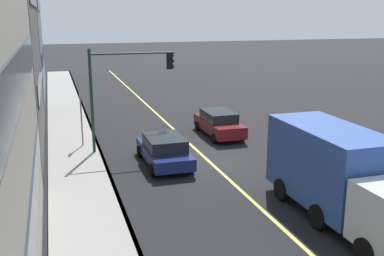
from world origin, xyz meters
name	(u,v)px	position (x,y,z in m)	size (l,w,h in m)	color
ground	(206,159)	(0.00, 0.00, 0.00)	(200.00, 200.00, 0.00)	black
sidewalk_slab	(78,169)	(0.00, 6.56, 0.07)	(80.00, 2.83, 0.15)	gray
curb_edge	(106,167)	(0.00, 5.22, 0.07)	(80.00, 0.16, 0.15)	slate
lane_stripe_center	(206,159)	(0.00, 0.00, 0.01)	(80.00, 0.16, 0.01)	#D8CC4C
car_maroon	(219,123)	(4.20, -2.29, 0.81)	(4.74, 2.01, 1.55)	#591116
car_navy	(164,150)	(-0.29, 2.32, 0.78)	(4.74, 2.13, 1.49)	navy
truck_blue	(341,174)	(-8.31, -2.35, 1.75)	(7.74, 2.60, 3.31)	silver
traffic_light_mast	(124,81)	(2.51, 3.77, 3.93)	(0.28, 4.63, 5.69)	#1E3823
street_sign_post	(81,116)	(3.98, 6.05, 1.86)	(0.60, 0.08, 3.17)	slate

